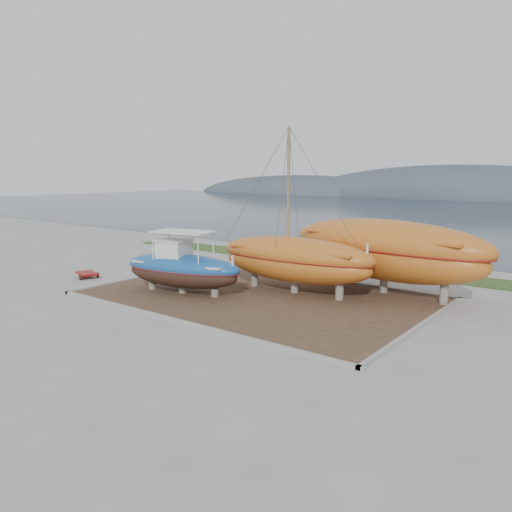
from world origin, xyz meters
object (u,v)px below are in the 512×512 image
Objects in this scene: blue_caique at (182,262)px; orange_bare_hull at (385,257)px; red_trailer at (87,275)px; white_dinghy at (196,268)px; orange_sailboat at (296,211)px.

orange_bare_hull reaches higher than blue_caique.
white_dinghy is at bearing 57.16° from red_trailer.
orange_bare_hull is (9.05, 7.13, 0.26)m from blue_caique.
orange_sailboat is 14.80m from red_trailer.
blue_caique is at bearing -144.19° from orange_sailboat.
red_trailer is at bearing -147.08° from orange_bare_hull.
blue_caique is at bearing 23.04° from red_trailer.
red_trailer is at bearing -162.97° from orange_sailboat.
white_dinghy is at bearing 178.49° from orange_sailboat.
orange_sailboat is at bearing 26.15° from blue_caique.
blue_caique is at bearing -50.41° from white_dinghy.
white_dinghy is 7.25m from red_trailer.
white_dinghy is at bearing -155.82° from orange_bare_hull.
orange_bare_hull is (11.70, 3.30, 1.47)m from white_dinghy.
blue_caique is at bearing -133.29° from orange_bare_hull.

